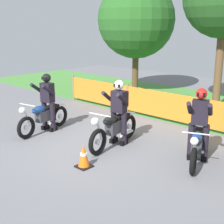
# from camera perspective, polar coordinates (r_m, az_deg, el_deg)

# --- Properties ---
(ground) EXTENTS (24.00, 24.00, 0.02)m
(ground) POSITION_cam_1_polar(r_m,az_deg,el_deg) (8.50, -2.40, -5.77)
(ground) COLOR slate
(grass_verge) EXTENTS (24.00, 5.43, 0.01)m
(grass_verge) POSITION_cam_1_polar(r_m,az_deg,el_deg) (12.85, 15.62, 1.05)
(grass_verge) COLOR #4C8C3D
(grass_verge) RESTS_ON ground
(barrier_fence) EXTENTS (8.82, 0.08, 1.05)m
(barrier_fence) POSITION_cam_1_polar(r_m,az_deg,el_deg) (10.45, 8.84, 1.26)
(barrier_fence) COLOR olive
(barrier_fence) RESTS_ON ground
(tree_leftmost) EXTENTS (3.37, 3.37, 4.93)m
(tree_leftmost) POSITION_cam_1_polar(r_m,az_deg,el_deg) (14.62, 4.32, 16.00)
(tree_leftmost) COLOR brown
(tree_leftmost) RESTS_ON ground
(motorcycle_lead) EXTENTS (0.89, 1.77, 0.89)m
(motorcycle_lead) POSITION_cam_1_polar(r_m,az_deg,el_deg) (7.49, 14.86, -5.64)
(motorcycle_lead) COLOR black
(motorcycle_lead) RESTS_ON ground
(motorcycle_trailing) EXTENTS (0.64, 1.99, 0.95)m
(motorcycle_trailing) POSITION_cam_1_polar(r_m,az_deg,el_deg) (9.50, -12.04, -0.83)
(motorcycle_trailing) COLOR black
(motorcycle_trailing) RESTS_ON ground
(motorcycle_third) EXTENTS (0.63, 2.09, 0.99)m
(motorcycle_third) POSITION_cam_1_polar(r_m,az_deg,el_deg) (8.21, 0.38, -2.89)
(motorcycle_third) COLOR black
(motorcycle_third) RESTS_ON ground
(rider_lead) EXTENTS (0.69, 0.78, 1.69)m
(rider_lead) POSITION_cam_1_polar(r_m,az_deg,el_deg) (7.53, 15.27, -1.40)
(rider_lead) COLOR black
(rider_lead) RESTS_ON ground
(rider_trailing) EXTENTS (0.62, 0.63, 1.69)m
(rider_trailing) POSITION_cam_1_polar(r_m,az_deg,el_deg) (9.52, -11.39, 2.09)
(rider_trailing) COLOR black
(rider_trailing) RESTS_ON ground
(rider_third) EXTENTS (0.61, 0.73, 1.69)m
(rider_third) POSITION_cam_1_polar(r_m,az_deg,el_deg) (8.26, 1.25, 0.62)
(rider_third) COLOR black
(rider_third) RESTS_ON ground
(traffic_cone) EXTENTS (0.32, 0.32, 0.53)m
(traffic_cone) POSITION_cam_1_polar(r_m,az_deg,el_deg) (7.12, -5.03, -7.77)
(traffic_cone) COLOR black
(traffic_cone) RESTS_ON ground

